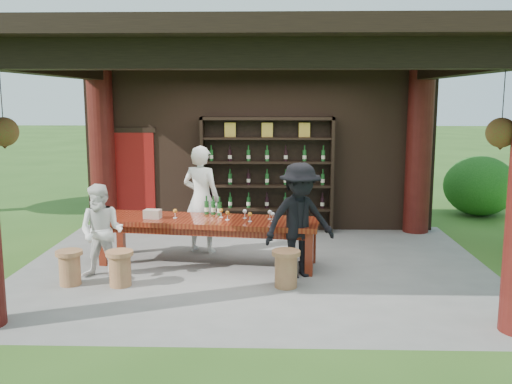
{
  "coord_description": "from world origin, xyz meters",
  "views": [
    {
      "loc": [
        0.27,
        -8.73,
        2.68
      ],
      "look_at": [
        0.0,
        0.4,
        1.15
      ],
      "focal_mm": 40.0,
      "sensor_mm": 36.0,
      "label": 1
    }
  ],
  "objects_px": {
    "tasting_table": "(208,226)",
    "stool_far_left": "(70,267)",
    "guest_woman": "(102,232)",
    "guest_man": "(299,220)",
    "stool_near_right": "(286,268)",
    "napkin_basket": "(153,214)",
    "stool_near_left": "(120,267)",
    "wine_shelf": "(267,175)",
    "host": "(201,199)"
  },
  "relations": [
    {
      "from": "guest_man",
      "to": "wine_shelf",
      "type": "bearing_deg",
      "value": 76.72
    },
    {
      "from": "guest_woman",
      "to": "stool_far_left",
      "type": "bearing_deg",
      "value": -133.26
    },
    {
      "from": "tasting_table",
      "to": "guest_man",
      "type": "relative_size",
      "value": 2.1
    },
    {
      "from": "tasting_table",
      "to": "napkin_basket",
      "type": "xyz_separation_m",
      "value": [
        -0.9,
        -0.0,
        0.18
      ]
    },
    {
      "from": "host",
      "to": "guest_man",
      "type": "xyz_separation_m",
      "value": [
        1.64,
        -1.36,
        -0.07
      ]
    },
    {
      "from": "guest_woman",
      "to": "guest_man",
      "type": "height_order",
      "value": "guest_man"
    },
    {
      "from": "stool_near_left",
      "to": "host",
      "type": "bearing_deg",
      "value": 63.45
    },
    {
      "from": "host",
      "to": "guest_woman",
      "type": "distance_m",
      "value": 2.02
    },
    {
      "from": "guest_woman",
      "to": "napkin_basket",
      "type": "distance_m",
      "value": 0.99
    },
    {
      "from": "guest_woman",
      "to": "wine_shelf",
      "type": "bearing_deg",
      "value": 58.15
    },
    {
      "from": "host",
      "to": "guest_man",
      "type": "distance_m",
      "value": 2.13
    },
    {
      "from": "stool_near_left",
      "to": "wine_shelf",
      "type": "bearing_deg",
      "value": 58.73
    },
    {
      "from": "wine_shelf",
      "to": "napkin_basket",
      "type": "distance_m",
      "value": 2.93
    },
    {
      "from": "stool_far_left",
      "to": "guest_woman",
      "type": "bearing_deg",
      "value": 40.2
    },
    {
      "from": "stool_far_left",
      "to": "napkin_basket",
      "type": "relative_size",
      "value": 1.95
    },
    {
      "from": "guest_woman",
      "to": "guest_man",
      "type": "relative_size",
      "value": 0.82
    },
    {
      "from": "stool_near_left",
      "to": "napkin_basket",
      "type": "height_order",
      "value": "napkin_basket"
    },
    {
      "from": "stool_far_left",
      "to": "stool_near_left",
      "type": "bearing_deg",
      "value": -2.0
    },
    {
      "from": "tasting_table",
      "to": "guest_woman",
      "type": "relative_size",
      "value": 2.56
    },
    {
      "from": "stool_near_left",
      "to": "host",
      "type": "distance_m",
      "value": 2.21
    },
    {
      "from": "napkin_basket",
      "to": "guest_man",
      "type": "bearing_deg",
      "value": -14.59
    },
    {
      "from": "stool_far_left",
      "to": "tasting_table",
      "type": "bearing_deg",
      "value": 30.4
    },
    {
      "from": "wine_shelf",
      "to": "stool_near_left",
      "type": "height_order",
      "value": "wine_shelf"
    },
    {
      "from": "tasting_table",
      "to": "stool_near_right",
      "type": "relative_size",
      "value": 6.8
    },
    {
      "from": "stool_near_left",
      "to": "stool_near_right",
      "type": "distance_m",
      "value": 2.37
    },
    {
      "from": "stool_far_left",
      "to": "napkin_basket",
      "type": "distance_m",
      "value": 1.58
    },
    {
      "from": "stool_near_left",
      "to": "stool_near_right",
      "type": "bearing_deg",
      "value": 0.44
    },
    {
      "from": "wine_shelf",
      "to": "napkin_basket",
      "type": "height_order",
      "value": "wine_shelf"
    },
    {
      "from": "stool_near_right",
      "to": "guest_woman",
      "type": "xyz_separation_m",
      "value": [
        -2.72,
        0.33,
        0.43
      ]
    },
    {
      "from": "stool_near_left",
      "to": "napkin_basket",
      "type": "xyz_separation_m",
      "value": [
        0.25,
        1.13,
        0.55
      ]
    },
    {
      "from": "host",
      "to": "wine_shelf",
      "type": "bearing_deg",
      "value": -105.79
    },
    {
      "from": "napkin_basket",
      "to": "stool_far_left",
      "type": "bearing_deg",
      "value": -131.69
    },
    {
      "from": "wine_shelf",
      "to": "guest_man",
      "type": "relative_size",
      "value": 1.51
    },
    {
      "from": "stool_near_right",
      "to": "napkin_basket",
      "type": "height_order",
      "value": "napkin_basket"
    },
    {
      "from": "stool_near_right",
      "to": "tasting_table",
      "type": "bearing_deg",
      "value": 137.75
    },
    {
      "from": "tasting_table",
      "to": "stool_near_left",
      "type": "height_order",
      "value": "tasting_table"
    },
    {
      "from": "tasting_table",
      "to": "stool_far_left",
      "type": "height_order",
      "value": "tasting_table"
    },
    {
      "from": "stool_far_left",
      "to": "stool_near_right",
      "type": "bearing_deg",
      "value": -0.14
    },
    {
      "from": "guest_woman",
      "to": "guest_man",
      "type": "distance_m",
      "value": 2.94
    },
    {
      "from": "stool_far_left",
      "to": "host",
      "type": "bearing_deg",
      "value": 47.94
    },
    {
      "from": "wine_shelf",
      "to": "stool_near_right",
      "type": "relative_size",
      "value": 4.88
    },
    {
      "from": "napkin_basket",
      "to": "wine_shelf",
      "type": "bearing_deg",
      "value": 51.31
    },
    {
      "from": "tasting_table",
      "to": "host",
      "type": "height_order",
      "value": "host"
    },
    {
      "from": "guest_man",
      "to": "stool_far_left",
      "type": "bearing_deg",
      "value": 165.12
    },
    {
      "from": "stool_near_left",
      "to": "napkin_basket",
      "type": "bearing_deg",
      "value": 77.64
    },
    {
      "from": "guest_woman",
      "to": "guest_man",
      "type": "bearing_deg",
      "value": 9.9
    },
    {
      "from": "guest_man",
      "to": "stool_near_left",
      "type": "bearing_deg",
      "value": 168.06
    },
    {
      "from": "stool_near_right",
      "to": "stool_far_left",
      "type": "xyz_separation_m",
      "value": [
        -3.11,
        0.01,
        -0.01
      ]
    },
    {
      "from": "wine_shelf",
      "to": "guest_man",
      "type": "distance_m",
      "value": 2.94
    },
    {
      "from": "wine_shelf",
      "to": "guest_man",
      "type": "height_order",
      "value": "wine_shelf"
    }
  ]
}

